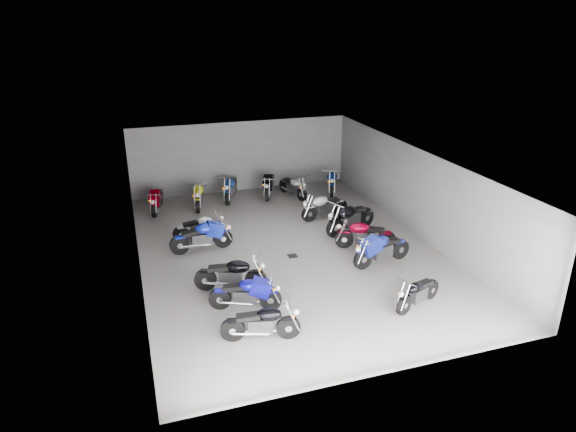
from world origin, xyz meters
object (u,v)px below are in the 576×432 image
object	(u,v)px
motorcycle_left_b	(246,294)
motorcycle_right_c	(381,249)
drain_grate	(293,256)
motorcycle_left_c	(231,274)
motorcycle_back_a	(157,199)
motorcycle_back_d	(269,184)
motorcycle_right_f	(324,206)
motorcycle_back_b	(199,194)
motorcycle_right_e	(350,218)
motorcycle_left_f	(200,227)
motorcycle_back_f	(332,181)
motorcycle_right_d	(365,235)
motorcycle_right_a	(418,292)
motorcycle_back_c	(231,187)
motorcycle_left_a	(262,323)
motorcycle_back_e	(293,186)
motorcycle_left_e	(202,237)

from	to	relation	value
motorcycle_left_b	motorcycle_right_c	distance (m)	5.07
drain_grate	motorcycle_left_c	bearing A→B (deg)	-146.68
motorcycle_back_a	motorcycle_back_d	bearing A→B (deg)	-161.36
motorcycle_right_f	motorcycle_back_b	xyz separation A→B (m)	(-4.58, 2.92, 0.03)
motorcycle_right_e	motorcycle_back_b	world-z (taller)	motorcycle_right_e
motorcycle_left_f	motorcycle_left_c	bearing A→B (deg)	1.61
motorcycle_left_b	motorcycle_right_f	size ratio (longest dim) A/B	0.93
drain_grate	motorcycle_back_d	bearing A→B (deg)	81.02
motorcycle_right_c	motorcycle_back_f	xyz separation A→B (m)	(1.29, 7.30, 0.01)
motorcycle_left_b	motorcycle_back_b	bearing A→B (deg)	-160.61
motorcycle_right_c	motorcycle_back_d	size ratio (longest dim) A/B	1.03
motorcycle_back_a	motorcycle_back_b	xyz separation A→B (m)	(1.74, -0.01, 0.03)
motorcycle_left_f	motorcycle_right_f	xyz separation A→B (m)	(5.08, 0.50, 0.05)
motorcycle_right_e	motorcycle_right_f	distance (m)	1.64
motorcycle_right_d	motorcycle_right_a	bearing A→B (deg)	-162.72
motorcycle_right_d	drain_grate	bearing A→B (deg)	107.67
motorcycle_right_c	motorcycle_back_c	bearing A→B (deg)	11.79
motorcycle_left_a	motorcycle_left_b	xyz separation A→B (m)	(-0.04, 1.51, 0.00)
motorcycle_left_a	motorcycle_right_a	bearing A→B (deg)	105.82
motorcycle_back_a	motorcycle_left_c	bearing A→B (deg)	115.54
motorcycle_back_b	motorcycle_back_e	distance (m)	4.23
motorcycle_back_d	motorcycle_back_e	size ratio (longest dim) A/B	1.06
motorcycle_back_b	motorcycle_left_e	bearing A→B (deg)	94.81
motorcycle_left_c	motorcycle_right_c	size ratio (longest dim) A/B	0.95
motorcycle_back_b	motorcycle_left_c	bearing A→B (deg)	100.66
motorcycle_left_a	motorcycle_back_d	size ratio (longest dim) A/B	0.94
drain_grate	motorcycle_back_a	xyz separation A→B (m)	(-4.01, 5.85, 0.51)
motorcycle_left_c	motorcycle_back_e	distance (m)	8.63
motorcycle_back_c	motorcycle_back_d	bearing A→B (deg)	-160.24
drain_grate	motorcycle_right_a	bearing A→B (deg)	-60.94
motorcycle_left_b	motorcycle_back_c	bearing A→B (deg)	-169.86
motorcycle_right_d	motorcycle_back_a	world-z (taller)	motorcycle_right_d
motorcycle_right_c	motorcycle_back_b	bearing A→B (deg)	22.12
motorcycle_right_c	motorcycle_back_b	distance (m)	8.75
motorcycle_left_f	motorcycle_right_e	distance (m)	5.59
motorcycle_left_e	motorcycle_right_c	bearing A→B (deg)	58.73
motorcycle_left_a	motorcycle_back_a	xyz separation A→B (m)	(-1.74, 10.17, 0.03)
motorcycle_back_f	motorcycle_right_d	bearing A→B (deg)	100.86
motorcycle_left_e	motorcycle_right_c	world-z (taller)	motorcycle_right_c
motorcycle_left_a	motorcycle_back_d	xyz separation A→B (m)	(3.25, 10.59, 0.06)
motorcycle_left_f	motorcycle_back_e	size ratio (longest dim) A/B	0.96
motorcycle_left_c	motorcycle_right_a	world-z (taller)	motorcycle_left_c
motorcycle_right_c	motorcycle_left_c	bearing A→B (deg)	80.42
motorcycle_left_a	motorcycle_left_c	world-z (taller)	motorcycle_left_c
motorcycle_right_a	motorcycle_right_c	world-z (taller)	motorcycle_right_c
drain_grate	motorcycle_left_f	world-z (taller)	motorcycle_left_f
motorcycle_right_e	motorcycle_back_b	bearing A→B (deg)	27.07
motorcycle_left_a	motorcycle_right_d	size ratio (longest dim) A/B	0.98
motorcycle_right_d	motorcycle_back_a	distance (m)	8.95
motorcycle_back_d	motorcycle_right_f	bearing A→B (deg)	134.75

